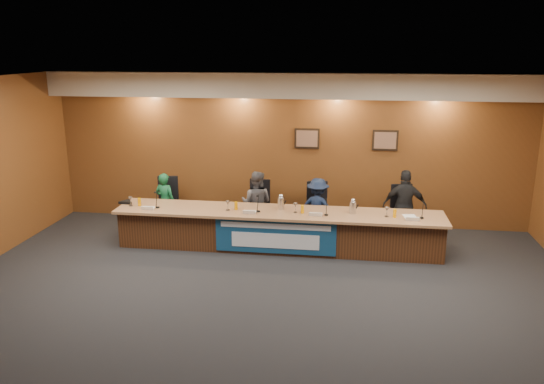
{
  "coord_description": "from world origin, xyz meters",
  "views": [
    {
      "loc": [
        1.2,
        -6.96,
        3.7
      ],
      "look_at": [
        -0.12,
        2.4,
        1.1
      ],
      "focal_mm": 35.0,
      "sensor_mm": 36.0,
      "label": 1
    }
  ],
  "objects": [
    {
      "name": "floor",
      "position": [
        0.0,
        0.0,
        0.0
      ],
      "size": [
        10.0,
        10.0,
        0.0
      ],
      "primitive_type": "plane",
      "color": "black",
      "rests_on": "ground"
    },
    {
      "name": "ceiling",
      "position": [
        0.0,
        0.0,
        3.2
      ],
      "size": [
        10.0,
        8.0,
        0.04
      ],
      "primitive_type": "cube",
      "color": "silver",
      "rests_on": "wall_back"
    },
    {
      "name": "wall_back",
      "position": [
        0.0,
        4.0,
        1.6
      ],
      "size": [
        10.0,
        0.04,
        3.2
      ],
      "primitive_type": "cube",
      "color": "brown",
      "rests_on": "floor"
    },
    {
      "name": "soffit",
      "position": [
        0.0,
        3.75,
        2.95
      ],
      "size": [
        10.0,
        0.5,
        0.5
      ],
      "primitive_type": "cube",
      "color": "beige",
      "rests_on": "wall_back"
    },
    {
      "name": "dais_body",
      "position": [
        0.0,
        2.4,
        0.35
      ],
      "size": [
        6.0,
        0.8,
        0.7
      ],
      "primitive_type": "cube",
      "color": "#422312",
      "rests_on": "floor"
    },
    {
      "name": "dais_top",
      "position": [
        0.0,
        2.35,
        0.72
      ],
      "size": [
        6.1,
        0.95,
        0.05
      ],
      "primitive_type": "cube",
      "color": "#956845",
      "rests_on": "dais_body"
    },
    {
      "name": "banner",
      "position": [
        0.0,
        1.99,
        0.38
      ],
      "size": [
        2.2,
        0.02,
        0.65
      ],
      "primitive_type": "cube",
      "color": "navy",
      "rests_on": "dais_body"
    },
    {
      "name": "banner_text_upper",
      "position": [
        0.0,
        1.97,
        0.58
      ],
      "size": [
        2.0,
        0.01,
        0.1
      ],
      "primitive_type": "cube",
      "color": "silver",
      "rests_on": "banner"
    },
    {
      "name": "banner_text_lower",
      "position": [
        0.0,
        1.97,
        0.3
      ],
      "size": [
        1.6,
        0.01,
        0.28
      ],
      "primitive_type": "cube",
      "color": "silver",
      "rests_on": "banner"
    },
    {
      "name": "wall_photo_left",
      "position": [
        0.4,
        3.97,
        1.85
      ],
      "size": [
        0.52,
        0.04,
        0.42
      ],
      "primitive_type": "cube",
      "color": "black",
      "rests_on": "wall_back"
    },
    {
      "name": "wall_photo_right",
      "position": [
        2.0,
        3.97,
        1.85
      ],
      "size": [
        0.52,
        0.04,
        0.42
      ],
      "primitive_type": "cube",
      "color": "black",
      "rests_on": "wall_back"
    },
    {
      "name": "panelist_a",
      "position": [
        -2.45,
        3.12,
        0.61
      ],
      "size": [
        0.5,
        0.38,
        1.21
      ],
      "primitive_type": "imported",
      "rotation": [
        0.0,
        0.0,
        2.91
      ],
      "color": "#145730",
      "rests_on": "floor"
    },
    {
      "name": "panelist_b",
      "position": [
        -0.53,
        3.12,
        0.66
      ],
      "size": [
        0.69,
        0.57,
        1.31
      ],
      "primitive_type": "imported",
      "rotation": [
        0.0,
        0.0,
        3.03
      ],
      "color": "#4D4D52",
      "rests_on": "floor"
    },
    {
      "name": "panelist_c",
      "position": [
        0.7,
        3.12,
        0.6
      ],
      "size": [
        0.87,
        0.62,
        1.21
      ],
      "primitive_type": "imported",
      "rotation": [
        0.0,
        0.0,
        2.9
      ],
      "color": "#111D38",
      "rests_on": "floor"
    },
    {
      "name": "panelist_d",
      "position": [
        2.38,
        3.12,
        0.72
      ],
      "size": [
        0.86,
        0.4,
        1.43
      ],
      "primitive_type": "imported",
      "rotation": [
        0.0,
        0.0,
        3.08
      ],
      "color": "black",
      "rests_on": "floor"
    },
    {
      "name": "office_chair_a",
      "position": [
        -2.45,
        3.22,
        0.48
      ],
      "size": [
        0.55,
        0.55,
        0.08
      ],
      "primitive_type": "cube",
      "rotation": [
        0.0,
        0.0,
        0.15
      ],
      "color": "black",
      "rests_on": "floor"
    },
    {
      "name": "office_chair_b",
      "position": [
        -0.53,
        3.22,
        0.48
      ],
      "size": [
        0.52,
        0.52,
        0.08
      ],
      "primitive_type": "cube",
      "rotation": [
        0.0,
        0.0,
        -0.09
      ],
      "color": "black",
      "rests_on": "floor"
    },
    {
      "name": "office_chair_c",
      "position": [
        0.7,
        3.22,
        0.48
      ],
      "size": [
        0.55,
        0.55,
        0.08
      ],
      "primitive_type": "cube",
      "rotation": [
        0.0,
        0.0,
        0.17
      ],
      "color": "black",
      "rests_on": "floor"
    },
    {
      "name": "office_chair_d",
      "position": [
        2.38,
        3.22,
        0.48
      ],
      "size": [
        0.57,
        0.57,
        0.08
      ],
      "primitive_type": "cube",
      "rotation": [
        0.0,
        0.0,
        0.22
      ],
      "color": "black",
      "rests_on": "floor"
    },
    {
      "name": "nameplate_a",
      "position": [
        -2.43,
        2.07,
        0.8
      ],
      "size": [
        0.24,
        0.08,
        0.1
      ],
      "primitive_type": "cube",
      "rotation": [
        0.31,
        0.0,
        0.0
      ],
      "color": "white",
      "rests_on": "dais_top"
    },
    {
      "name": "microphone_a",
      "position": [
        -2.28,
        2.23,
        0.76
      ],
      "size": [
        0.07,
        0.07,
        0.02
      ],
      "primitive_type": "cylinder",
      "color": "black",
      "rests_on": "dais_top"
    },
    {
      "name": "juice_glass_a",
      "position": [
        -2.68,
        2.32,
        0.82
      ],
      "size": [
        0.06,
        0.06,
        0.15
      ],
      "primitive_type": "cylinder",
      "color": "#E99400",
      "rests_on": "dais_top"
    },
    {
      "name": "water_glass_a",
      "position": [
        -2.83,
        2.28,
        0.84
      ],
      "size": [
        0.08,
        0.08,
        0.18
      ],
      "primitive_type": "cylinder",
      "color": "silver",
      "rests_on": "dais_top"
    },
    {
      "name": "nameplate_b",
      "position": [
        -0.49,
        2.08,
        0.8
      ],
      "size": [
        0.24,
        0.08,
        0.1
      ],
      "primitive_type": "cube",
      "rotation": [
        0.31,
        0.0,
        0.0
      ],
      "color": "white",
      "rests_on": "dais_top"
    },
    {
      "name": "microphone_b",
      "position": [
        -0.35,
        2.25,
        0.76
      ],
      "size": [
        0.07,
        0.07,
        0.02
      ],
      "primitive_type": "cylinder",
      "color": "black",
      "rests_on": "dais_top"
    },
    {
      "name": "juice_glass_b",
      "position": [
        -0.79,
        2.33,
        0.82
      ],
      "size": [
        0.06,
        0.06,
        0.15
      ],
      "primitive_type": "cylinder",
      "color": "#E99400",
      "rests_on": "dais_top"
    },
    {
      "name": "water_glass_b",
      "position": [
        -0.93,
        2.27,
        0.84
      ],
      "size": [
        0.08,
        0.08,
        0.18
      ],
      "primitive_type": "cylinder",
      "color": "silver",
      "rests_on": "dais_top"
    },
    {
      "name": "nameplate_c",
      "position": [
        0.71,
        2.12,
        0.8
      ],
      "size": [
        0.24,
        0.08,
        0.1
      ],
      "primitive_type": "cube",
      "rotation": [
        0.31,
        0.0,
        0.0
      ],
      "color": "white",
      "rests_on": "dais_top"
    },
    {
      "name": "microphone_c",
      "position": [
        0.9,
        2.21,
        0.76
      ],
      "size": [
        0.07,
        0.07,
        0.02
      ],
      "primitive_type": "cylinder",
      "color": "black",
      "rests_on": "dais_top"
    },
    {
      "name": "juice_glass_c",
      "position": [
        0.46,
        2.29,
        0.82
      ],
      "size": [
        0.06,
        0.06,
        0.15
      ],
      "primitive_type": "cylinder",
      "color": "#E99400",
      "rests_on": "dais_top"
    },
    {
      "name": "water_glass_c",
      "position": [
        0.33,
        2.3,
        0.84
      ],
      "size": [
        0.08,
        0.08,
        0.18
      ],
      "primitive_type": "cylinder",
      "color": "silver",
      "rests_on": "dais_top"
    },
    {
      "name": "nameplate_d",
      "position": [
        2.41,
        2.1,
        0.8
      ],
      "size": [
        0.24,
        0.08,
        0.1
      ],
      "primitive_type": "cube",
      "rotation": [
        0.31,
        0.0,
        0.0
      ],
      "color": "white",
      "rests_on": "dais_top"
    },
    {
      "name": "microphone_d",
      "position": [
        2.59,
        2.28,
        0.76
      ],
      "size": [
        0.07,
        0.07,
        0.02
      ],
      "primitive_type": "cylinder",
      "color": "black",
      "rests_on": "dais_top"
    },
    {
      "name": "juice_glass_d",
      "position": [
        2.12,
        2.26,
        0.82
      ],
      "size": [
        0.06,
        0.06,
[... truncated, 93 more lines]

